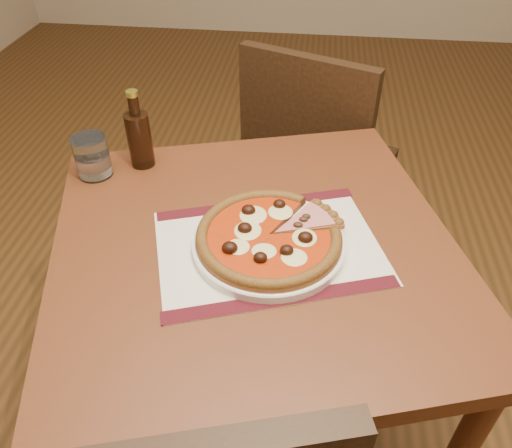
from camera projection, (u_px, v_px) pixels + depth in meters
The scene contains 8 objects.
table at pixel (255, 277), 1.07m from camera, with size 1.00×1.00×0.75m.
chair_far at pixel (314, 157), 1.68m from camera, with size 0.56×0.56×0.90m.
placemat at pixel (269, 247), 0.99m from camera, with size 0.43×0.31×0.00m, color silver.
plate at pixel (269, 243), 0.98m from camera, with size 0.30×0.30×0.02m, color white.
pizza at pixel (269, 236), 0.97m from camera, with size 0.29×0.29×0.04m.
ham_slice at pixel (310, 218), 1.02m from camera, with size 0.14×0.12×0.02m.
water_glass at pixel (92, 157), 1.16m from camera, with size 0.08×0.08×0.10m, color white.
bottle at pixel (139, 137), 1.18m from camera, with size 0.06×0.06×0.19m.
Camera 1 is at (-0.12, -1.13, 1.42)m, focal length 35.00 mm.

